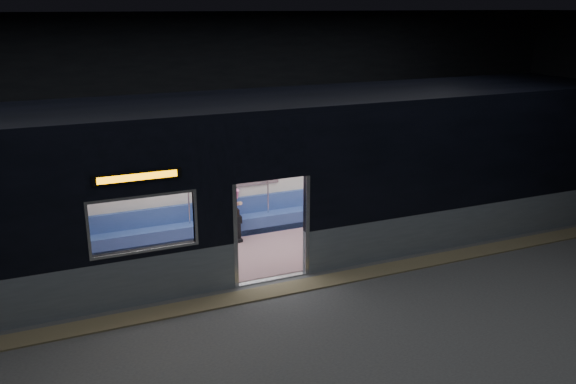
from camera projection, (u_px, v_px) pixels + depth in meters
station_floor at (294, 303)px, 11.02m from camera, size 24.00×14.00×0.01m
station_envelope at (294, 100)px, 9.94m from camera, size 24.00×14.00×5.00m
tactile_strip at (282, 289)px, 11.50m from camera, size 22.80×0.50×0.03m
metro_car at (244, 171)px, 12.71m from camera, size 18.00×3.04×3.35m
passenger at (228, 204)px, 13.86m from camera, size 0.43×0.73×1.42m
handbag at (231, 212)px, 13.69m from camera, size 0.39×0.36×0.16m
transit_map at (254, 168)px, 14.22m from camera, size 1.11×0.03×0.72m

